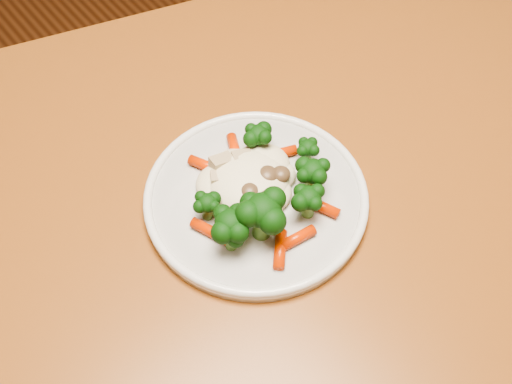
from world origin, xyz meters
TOP-DOWN VIEW (x-y plane):
  - dining_table at (0.12, -0.32)m, footprint 1.45×1.16m
  - plate at (0.25, -0.30)m, footprint 0.24×0.24m
  - meal at (0.24, -0.31)m, footprint 0.17×0.18m

SIDE VIEW (x-z plane):
  - dining_table at x=0.12m, z-range 0.28..1.03m
  - plate at x=0.25m, z-range 0.75..0.76m
  - meal at x=0.24m, z-range 0.76..0.81m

